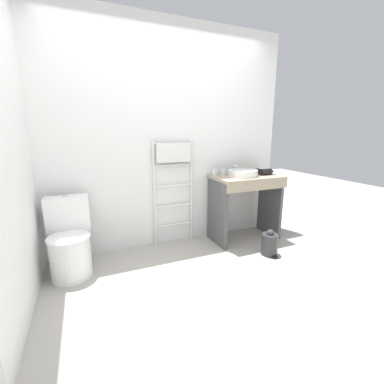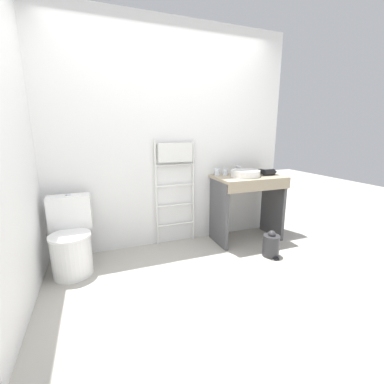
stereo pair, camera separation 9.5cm
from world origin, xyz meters
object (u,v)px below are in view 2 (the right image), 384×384
(towel_radiator, at_px, (175,169))
(cup_near_edge, at_px, (225,172))
(toilet, at_px, (71,241))
(hair_dryer, at_px, (269,172))
(cup_near_wall, at_px, (217,172))
(trash_bin, at_px, (271,245))
(sink_basin, at_px, (245,173))

(towel_radiator, relative_size, cup_near_edge, 16.51)
(toilet, xyz_separation_m, hair_dryer, (2.34, 0.04, 0.56))
(towel_radiator, height_order, cup_near_wall, towel_radiator)
(cup_near_edge, bearing_deg, towel_radiator, 174.61)
(toilet, xyz_separation_m, towel_radiator, (1.18, 0.30, 0.63))
(toilet, bearing_deg, hair_dryer, 0.98)
(hair_dryer, distance_m, trash_bin, 0.93)
(sink_basin, height_order, trash_bin, sink_basin)
(toilet, xyz_separation_m, cup_near_edge, (1.83, 0.24, 0.56))
(towel_radiator, relative_size, sink_basin, 3.60)
(towel_radiator, height_order, sink_basin, towel_radiator)
(cup_near_wall, height_order, hair_dryer, cup_near_wall)
(towel_radiator, relative_size, hair_dryer, 6.36)
(toilet, relative_size, hair_dryer, 3.74)
(toilet, distance_m, trash_bin, 2.13)
(toilet, height_order, towel_radiator, towel_radiator)
(toilet, height_order, sink_basin, sink_basin)
(towel_radiator, height_order, hair_dryer, towel_radiator)
(cup_near_wall, bearing_deg, sink_basin, -35.33)
(towel_radiator, distance_m, cup_near_edge, 0.65)
(towel_radiator, distance_m, hair_dryer, 1.19)
(sink_basin, distance_m, cup_near_wall, 0.35)
(sink_basin, height_order, cup_near_wall, cup_near_wall)
(sink_basin, bearing_deg, hair_dryer, -3.03)
(toilet, relative_size, cup_near_wall, 8.96)
(trash_bin, bearing_deg, sink_basin, 97.12)
(towel_radiator, xyz_separation_m, sink_basin, (0.83, -0.24, -0.07))
(sink_basin, height_order, hair_dryer, sink_basin)
(toilet, distance_m, towel_radiator, 1.37)
(toilet, relative_size, trash_bin, 2.51)
(cup_near_wall, xyz_separation_m, cup_near_edge, (0.10, -0.02, -0.00))
(towel_radiator, bearing_deg, hair_dryer, -12.48)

